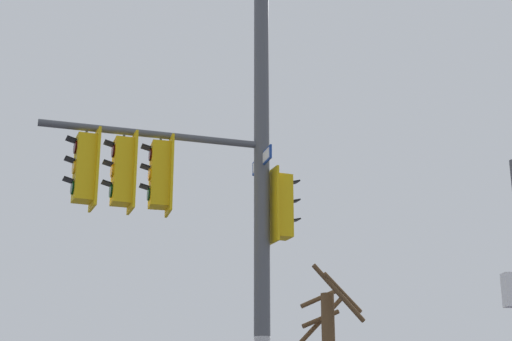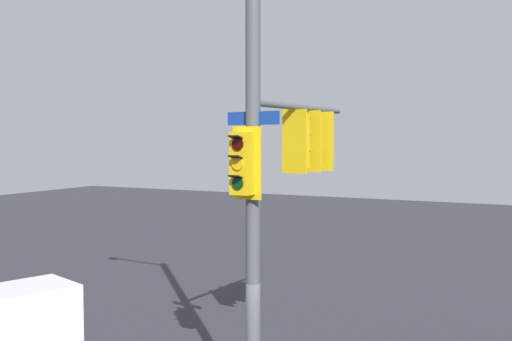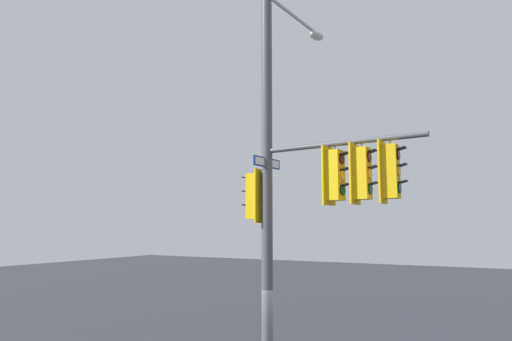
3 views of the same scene
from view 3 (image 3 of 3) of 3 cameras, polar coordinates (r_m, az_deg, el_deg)
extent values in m
cylinder|color=#4C4F54|center=(10.97, 1.37, -1.59)|extent=(0.27, 0.27, 9.99)
cylinder|color=silver|center=(13.46, 4.73, 18.67)|extent=(0.34, 2.82, 0.10)
ellipsoid|color=silver|center=(14.56, 7.58, 16.29)|extent=(0.41, 0.63, 0.20)
cylinder|color=#4C4F54|center=(10.19, 10.35, 3.36)|extent=(3.77, 0.44, 0.12)
cube|color=gold|center=(10.13, 9.87, -0.60)|extent=(0.34, 0.40, 1.10)
cube|color=gold|center=(10.21, 9.02, -0.66)|extent=(0.11, 0.56, 1.30)
cylinder|color=#2F0403|center=(10.10, 10.67, 1.38)|extent=(0.06, 0.22, 0.22)
cube|color=black|center=(10.09, 11.04, 2.09)|extent=(0.19, 0.23, 0.06)
cylinder|color=#F2A814|center=(10.06, 10.71, -0.53)|extent=(0.06, 0.22, 0.22)
cube|color=black|center=(10.04, 11.08, 0.18)|extent=(0.19, 0.23, 0.06)
cylinder|color=black|center=(10.02, 10.76, -2.46)|extent=(0.06, 0.22, 0.22)
cube|color=black|center=(10.00, 11.13, -1.76)|extent=(0.19, 0.23, 0.06)
cylinder|color=#4C4F54|center=(10.22, 9.80, 2.89)|extent=(0.04, 0.04, 0.15)
cube|color=gold|center=(9.90, 13.11, -0.37)|extent=(0.32, 0.38, 1.10)
cube|color=gold|center=(9.95, 12.19, -0.43)|extent=(0.07, 0.56, 1.30)
cylinder|color=#2F0403|center=(9.89, 13.96, 1.65)|extent=(0.04, 0.22, 0.22)
cube|color=black|center=(9.88, 14.35, 2.37)|extent=(0.17, 0.22, 0.06)
cylinder|color=#F2A814|center=(9.84, 14.02, -0.31)|extent=(0.04, 0.22, 0.22)
cube|color=black|center=(9.83, 14.41, 0.42)|extent=(0.17, 0.22, 0.06)
cylinder|color=black|center=(9.81, 14.08, -2.28)|extent=(0.04, 0.22, 0.22)
cube|color=black|center=(9.80, 14.47, -1.56)|extent=(0.17, 0.22, 0.06)
cylinder|color=#4C4F54|center=(9.99, 13.01, 3.20)|extent=(0.04, 0.04, 0.15)
cube|color=gold|center=(9.70, 16.47, -0.13)|extent=(0.30, 0.36, 1.10)
cube|color=gold|center=(9.74, 15.49, -0.19)|extent=(0.04, 0.56, 1.30)
cylinder|color=#2F0403|center=(9.71, 17.35, 1.92)|extent=(0.03, 0.22, 0.22)
cube|color=black|center=(9.71, 17.75, 2.65)|extent=(0.16, 0.21, 0.06)
cylinder|color=#F2A814|center=(9.66, 17.42, -0.07)|extent=(0.03, 0.22, 0.22)
cube|color=black|center=(9.66, 17.83, 0.66)|extent=(0.16, 0.21, 0.06)
cylinder|color=black|center=(9.63, 17.49, -2.08)|extent=(0.03, 0.22, 0.22)
cube|color=black|center=(9.62, 17.90, -1.34)|extent=(0.16, 0.21, 0.06)
cylinder|color=#4C4F54|center=(9.79, 16.34, 3.51)|extent=(0.04, 0.04, 0.15)
cube|color=gold|center=(11.14, -0.17, -3.23)|extent=(0.31, 0.37, 1.10)
cube|color=gold|center=(11.05, 0.59, -3.20)|extent=(0.06, 0.56, 1.30)
cylinder|color=#2F0403|center=(11.25, -0.88, -1.53)|extent=(0.04, 0.22, 0.22)
cube|color=black|center=(11.30, -1.21, -0.94)|extent=(0.17, 0.21, 0.06)
cylinder|color=#F2A814|center=(11.22, -0.89, -3.26)|extent=(0.04, 0.22, 0.22)
cube|color=black|center=(11.27, -1.21, -2.66)|extent=(0.17, 0.21, 0.06)
cylinder|color=black|center=(11.21, -0.89, -4.99)|extent=(0.04, 0.22, 0.22)
cube|color=black|center=(11.25, -1.22, -4.39)|extent=(0.17, 0.21, 0.06)
cube|color=navy|center=(11.03, 1.36, 0.99)|extent=(0.15, 1.10, 0.24)
cube|color=white|center=(11.02, 1.44, 1.00)|extent=(0.12, 0.99, 0.18)
camera|label=1|loc=(21.49, 29.36, -12.92)|focal=53.91mm
camera|label=2|loc=(15.37, -42.21, -0.87)|focal=41.31mm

